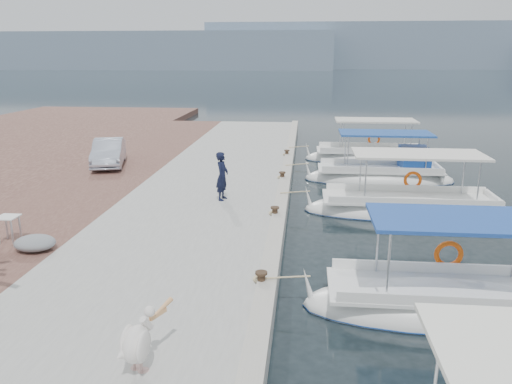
{
  "coord_description": "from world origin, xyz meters",
  "views": [
    {
      "loc": [
        0.55,
        -13.8,
        5.54
      ],
      "look_at": [
        -1.0,
        1.89,
        1.2
      ],
      "focal_mm": 35.0,
      "sensor_mm": 36.0,
      "label": 1
    }
  ],
  "objects_px": {
    "fishing_caique_c": "(408,210)",
    "parked_car": "(109,152)",
    "fishing_caique_d": "(381,177)",
    "fishing_caique_e": "(370,158)",
    "fisherman": "(222,176)",
    "fishing_caique_b": "(443,307)",
    "pelican": "(138,342)"
  },
  "relations": [
    {
      "from": "fishing_caique_c",
      "to": "fishing_caique_d",
      "type": "height_order",
      "value": "same"
    },
    {
      "from": "fishing_caique_b",
      "to": "pelican",
      "type": "xyz_separation_m",
      "value": [
        -5.8,
        -3.38,
        0.9
      ]
    },
    {
      "from": "fishing_caique_b",
      "to": "fishing_caique_d",
      "type": "distance_m",
      "value": 12.1
    },
    {
      "from": "fisherman",
      "to": "fishing_caique_c",
      "type": "bearing_deg",
      "value": -75.93
    },
    {
      "from": "fishing_caique_b",
      "to": "fisherman",
      "type": "distance_m",
      "value": 9.14
    },
    {
      "from": "fishing_caique_b",
      "to": "parked_car",
      "type": "distance_m",
      "value": 17.16
    },
    {
      "from": "fishing_caique_d",
      "to": "pelican",
      "type": "bearing_deg",
      "value": -111.66
    },
    {
      "from": "fishing_caique_c",
      "to": "fisherman",
      "type": "bearing_deg",
      "value": -175.27
    },
    {
      "from": "fisherman",
      "to": "fishing_caique_e",
      "type": "bearing_deg",
      "value": -23.63
    },
    {
      "from": "fishing_caique_c",
      "to": "fishing_caique_e",
      "type": "xyz_separation_m",
      "value": [
        -0.24,
        9.39,
        0.0
      ]
    },
    {
      "from": "fishing_caique_d",
      "to": "pelican",
      "type": "xyz_separation_m",
      "value": [
        -6.14,
        -15.47,
        0.83
      ]
    },
    {
      "from": "fishing_caique_c",
      "to": "fisherman",
      "type": "distance_m",
      "value": 6.83
    },
    {
      "from": "fishing_caique_e",
      "to": "parked_car",
      "type": "relative_size",
      "value": 1.87
    },
    {
      "from": "pelican",
      "to": "parked_car",
      "type": "xyz_separation_m",
      "value": [
        -6.52,
        15.28,
        0.1
      ]
    },
    {
      "from": "fishing_caique_b",
      "to": "parked_car",
      "type": "xyz_separation_m",
      "value": [
        -12.32,
        11.91,
        0.99
      ]
    },
    {
      "from": "fishing_caique_d",
      "to": "fishing_caique_b",
      "type": "bearing_deg",
      "value": -91.64
    },
    {
      "from": "fisherman",
      "to": "parked_car",
      "type": "height_order",
      "value": "fisherman"
    },
    {
      "from": "fishing_caique_b",
      "to": "fishing_caique_e",
      "type": "height_order",
      "value": "same"
    },
    {
      "from": "fishing_caique_b",
      "to": "fishing_caique_d",
      "type": "xyz_separation_m",
      "value": [
        0.35,
        12.09,
        0.07
      ]
    },
    {
      "from": "fishing_caique_d",
      "to": "fishing_caique_e",
      "type": "height_order",
      "value": "same"
    },
    {
      "from": "fishing_caique_b",
      "to": "pelican",
      "type": "height_order",
      "value": "fishing_caique_b"
    },
    {
      "from": "fishing_caique_b",
      "to": "fishing_caique_d",
      "type": "bearing_deg",
      "value": 88.36
    },
    {
      "from": "pelican",
      "to": "fishing_caique_d",
      "type": "bearing_deg",
      "value": 68.34
    },
    {
      "from": "fishing_caique_d",
      "to": "fisherman",
      "type": "height_order",
      "value": "fisherman"
    },
    {
      "from": "fishing_caique_d",
      "to": "parked_car",
      "type": "height_order",
      "value": "fishing_caique_d"
    },
    {
      "from": "fishing_caique_b",
      "to": "fishing_caique_e",
      "type": "relative_size",
      "value": 0.89
    },
    {
      "from": "fishing_caique_e",
      "to": "pelican",
      "type": "xyz_separation_m",
      "value": [
        -6.19,
        -20.05,
        0.9
      ]
    },
    {
      "from": "fishing_caique_d",
      "to": "fisherman",
      "type": "relative_size",
      "value": 3.86
    },
    {
      "from": "fishing_caique_c",
      "to": "parked_car",
      "type": "height_order",
      "value": "fishing_caique_c"
    },
    {
      "from": "fishing_caique_e",
      "to": "fisherman",
      "type": "distance_m",
      "value": 11.92
    },
    {
      "from": "fishing_caique_c",
      "to": "parked_car",
      "type": "bearing_deg",
      "value": 160.35
    },
    {
      "from": "fishing_caique_e",
      "to": "fishing_caique_d",
      "type": "bearing_deg",
      "value": -90.58
    }
  ]
}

